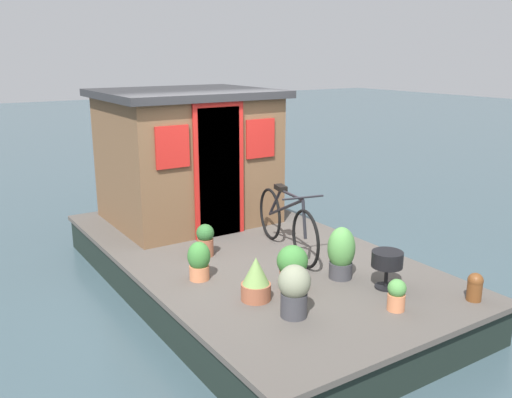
% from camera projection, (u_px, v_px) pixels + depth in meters
% --- Properties ---
extents(ground_plane, '(60.00, 60.00, 0.00)m').
position_uv_depth(ground_plane, '(247.00, 286.00, 6.88)').
color(ground_plane, '#384C54').
extents(houseboat_deck, '(5.44, 2.94, 0.48)m').
position_uv_depth(houseboat_deck, '(247.00, 268.00, 6.82)').
color(houseboat_deck, '#4C4742').
rests_on(houseboat_deck, ground_plane).
extents(houseboat_cabin, '(2.03, 2.33, 1.87)m').
position_uv_depth(houseboat_cabin, '(187.00, 155.00, 7.82)').
color(houseboat_cabin, brown).
rests_on(houseboat_cabin, houseboat_deck).
extents(bicycle, '(1.70, 0.54, 0.81)m').
position_uv_depth(bicycle, '(286.00, 222.00, 6.62)').
color(bicycle, black).
rests_on(bicycle, houseboat_deck).
extents(potted_plant_sage, '(0.32, 0.32, 0.47)m').
position_uv_depth(potted_plant_sage, '(292.00, 266.00, 5.60)').
color(potted_plant_sage, '#B2603D').
rests_on(potted_plant_sage, houseboat_deck).
extents(potted_plant_succulent, '(0.18, 0.18, 0.31)m').
position_uv_depth(potted_plant_succulent, '(397.00, 295.00, 5.15)').
color(potted_plant_succulent, '#C6754C').
rests_on(potted_plant_succulent, houseboat_deck).
extents(potted_plant_ivy, '(0.30, 0.30, 0.50)m').
position_uv_depth(potted_plant_ivy, '(294.00, 289.00, 5.00)').
color(potted_plant_ivy, '#38383D').
rests_on(potted_plant_ivy, houseboat_deck).
extents(potted_plant_fern, '(0.25, 0.25, 0.42)m').
position_uv_depth(potted_plant_fern, '(199.00, 261.00, 5.84)').
color(potted_plant_fern, '#C6754C').
rests_on(potted_plant_fern, houseboat_deck).
extents(potted_plant_thyme, '(0.30, 0.30, 0.44)m').
position_uv_depth(potted_plant_thyme, '(256.00, 280.00, 5.35)').
color(potted_plant_thyme, '#935138').
rests_on(potted_plant_thyme, houseboat_deck).
extents(potted_plant_basil, '(0.21, 0.21, 0.39)m').
position_uv_depth(potted_plant_basil, '(205.00, 239.00, 6.53)').
color(potted_plant_basil, '#935138').
rests_on(potted_plant_basil, houseboat_deck).
extents(potted_plant_mint, '(0.30, 0.30, 0.57)m').
position_uv_depth(potted_plant_mint, '(341.00, 253.00, 5.86)').
color(potted_plant_mint, '#38383D').
rests_on(potted_plant_mint, houseboat_deck).
extents(charcoal_grill, '(0.32, 0.32, 0.40)m').
position_uv_depth(charcoal_grill, '(387.00, 261.00, 5.60)').
color(charcoal_grill, black).
rests_on(charcoal_grill, houseboat_deck).
extents(mooring_bollard, '(0.15, 0.15, 0.28)m').
position_uv_depth(mooring_bollard, '(475.00, 286.00, 5.35)').
color(mooring_bollard, brown).
rests_on(mooring_bollard, houseboat_deck).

